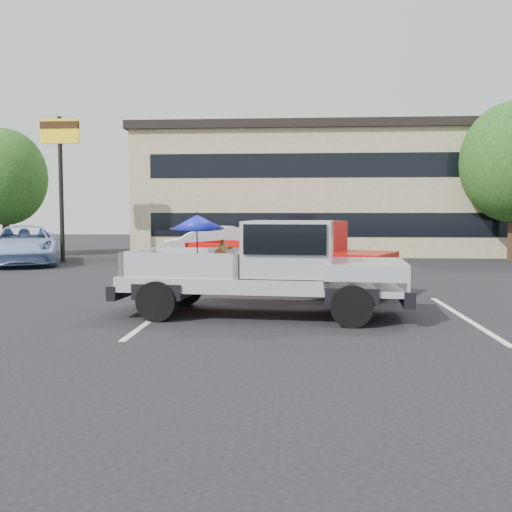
% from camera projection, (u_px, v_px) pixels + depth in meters
% --- Properties ---
extents(ground, '(90.00, 90.00, 0.00)m').
position_uv_depth(ground, '(312.00, 338.00, 9.26)').
color(ground, black).
rests_on(ground, ground).
extents(stripe_left, '(0.12, 5.00, 0.01)m').
position_uv_depth(stripe_left, '(159.00, 314.00, 11.46)').
color(stripe_left, silver).
rests_on(stripe_left, ground).
extents(stripe_right, '(0.12, 5.00, 0.01)m').
position_uv_depth(stripe_right, '(464.00, 318.00, 11.04)').
color(stripe_right, silver).
rests_on(stripe_right, ground).
extents(motel_building, '(20.40, 8.40, 6.30)m').
position_uv_depth(motel_building, '(339.00, 191.00, 29.76)').
color(motel_building, tan).
rests_on(motel_building, ground).
extents(motel_sign, '(1.60, 0.22, 6.00)m').
position_uv_depth(motel_sign, '(60.00, 150.00, 23.53)').
color(motel_sign, black).
rests_on(motel_sign, ground).
extents(tree_left, '(3.96, 3.96, 6.02)m').
position_uv_depth(tree_left, '(4.00, 177.00, 26.86)').
color(tree_left, '#332114').
rests_on(tree_left, ground).
extents(tree_back, '(4.68, 4.68, 7.11)m').
position_uv_depth(tree_back, '(406.00, 171.00, 32.39)').
color(tree_back, '#332114').
rests_on(tree_back, ground).
extents(silver_pickup, '(5.84, 2.50, 2.06)m').
position_uv_depth(silver_pickup, '(278.00, 263.00, 11.19)').
color(silver_pickup, black).
rests_on(silver_pickup, ground).
extents(red_pickup, '(5.83, 4.05, 1.83)m').
position_uv_depth(red_pickup, '(299.00, 254.00, 14.47)').
color(red_pickup, black).
rests_on(red_pickup, ground).
extents(silver_sedan, '(4.91, 2.09, 1.58)m').
position_uv_depth(silver_sedan, '(235.00, 249.00, 19.83)').
color(silver_sedan, silver).
rests_on(silver_sedan, ground).
extents(blue_suv, '(4.52, 6.09, 1.54)m').
position_uv_depth(blue_suv, '(24.00, 245.00, 22.65)').
color(blue_suv, '#93AFDC').
rests_on(blue_suv, ground).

